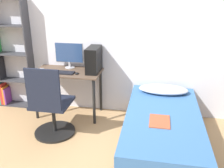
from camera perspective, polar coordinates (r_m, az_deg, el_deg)
name	(u,v)px	position (r m, az deg, el deg)	size (l,w,h in m)	color
ground_plane	(81,155)	(3.29, -7.09, -15.79)	(14.00, 14.00, 0.00)	tan
wall_back	(102,37)	(3.98, -2.21, 10.76)	(8.00, 0.05, 2.50)	silver
desk	(68,79)	(4.00, -10.01, 1.22)	(1.05, 0.56, 0.75)	brown
bookshelf	(4,57)	(4.60, -23.44, 5.65)	(0.70, 0.22, 1.88)	#38383D
office_chair	(51,110)	(3.54, -13.78, -5.81)	(0.58, 0.58, 1.04)	black
bed	(162,131)	(3.33, 11.37, -10.57)	(0.96, 1.91, 0.49)	#4C3D2D
pillow	(163,89)	(3.81, 11.65, -1.19)	(0.73, 0.36, 0.11)	#B2B7C6
magazine	(160,121)	(3.03, 10.82, -8.36)	(0.24, 0.32, 0.01)	#B24C2D
monitor	(69,54)	(4.07, -9.78, 6.82)	(0.47, 0.16, 0.41)	#B7B7BC
keyboard	(62,73)	(3.88, -11.37, 2.59)	(0.37, 0.15, 0.02)	black
pc_tower	(94,60)	(3.83, -4.18, 5.59)	(0.18, 0.41, 0.39)	black
mouse	(77,73)	(3.80, -8.03, 2.41)	(0.06, 0.09, 0.02)	black
phone	(40,70)	(4.11, -16.09, 3.15)	(0.07, 0.14, 0.01)	#B7B7BC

